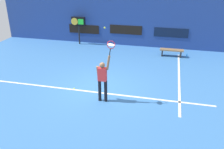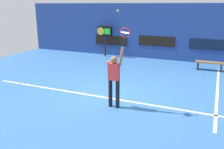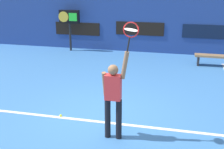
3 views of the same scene
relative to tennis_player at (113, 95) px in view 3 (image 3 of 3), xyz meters
name	(u,v)px [view 3 (image 3 of 3)]	position (x,y,z in m)	size (l,w,h in m)	color
ground_plane	(102,115)	(-0.52, 0.99, -1.01)	(18.00, 18.00, 0.00)	#3870B2
back_wall	(140,16)	(-0.52, 7.80, 0.64)	(18.00, 0.20, 3.30)	navy
sponsor_banner_center	(140,29)	(-0.52, 7.68, 0.08)	(2.20, 0.03, 0.60)	black
sponsor_banner_portside	(77,29)	(-3.52, 7.68, -0.05)	(2.20, 0.03, 0.60)	black
sponsor_banner_starboard	(208,32)	(2.48, 7.68, 0.06)	(2.20, 0.03, 0.60)	#0C1933
court_baseline	(98,122)	(-0.52, 0.61, -1.01)	(10.00, 0.10, 0.01)	white
tennis_player	(113,95)	(0.00, 0.00, 0.00)	(0.58, 0.31, 1.99)	black
tennis_racket	(131,32)	(0.35, 0.00, 1.38)	(0.36, 0.27, 0.62)	black
scoreboard_clock	(69,19)	(-3.73, 7.22, 0.49)	(0.96, 0.20, 1.90)	black
court_bench	(213,58)	(2.62, 6.12, -0.67)	(1.40, 0.36, 0.45)	olive
spare_ball	(61,115)	(-1.52, 0.66, -0.98)	(0.07, 0.07, 0.07)	#CCE033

